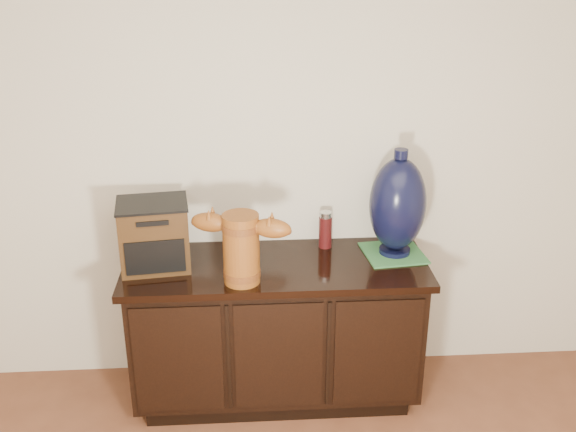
{
  "coord_description": "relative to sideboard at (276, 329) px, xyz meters",
  "views": [
    {
      "loc": [
        -0.13,
        -0.66,
        2.22
      ],
      "look_at": [
        0.06,
        2.18,
        1.02
      ],
      "focal_mm": 42.0,
      "sensor_mm": 36.0,
      "label": 1
    }
  ],
  "objects": [
    {
      "name": "tv_radio",
      "position": [
        -0.57,
        0.02,
        0.53
      ],
      "size": [
        0.35,
        0.3,
        0.33
      ],
      "rotation": [
        0.0,
        0.0,
        0.12
      ],
      "color": "#3A230E",
      "rests_on": "sideboard"
    },
    {
      "name": "spray_can",
      "position": [
        0.26,
        0.18,
        0.46
      ],
      "size": [
        0.07,
        0.07,
        0.19
      ],
      "color": "#5D1011",
      "rests_on": "sideboard"
    },
    {
      "name": "lamp_base",
      "position": [
        0.59,
        0.07,
        0.63
      ],
      "size": [
        0.3,
        0.3,
        0.53
      ],
      "rotation": [
        0.0,
        0.0,
        0.12
      ],
      "color": "black",
      "rests_on": "green_mat"
    },
    {
      "name": "sideboard",
      "position": [
        0.0,
        0.0,
        0.0
      ],
      "size": [
        1.46,
        0.56,
        0.75
      ],
      "color": "black",
      "rests_on": "ground"
    },
    {
      "name": "green_mat",
      "position": [
        0.59,
        0.07,
        0.37
      ],
      "size": [
        0.32,
        0.32,
        0.01
      ],
      "primitive_type": "cube",
      "rotation": [
        0.0,
        0.0,
        0.12
      ],
      "color": "#316E39",
      "rests_on": "sideboard"
    },
    {
      "name": "terracotta_vessel",
      "position": [
        -0.16,
        -0.17,
        0.55
      ],
      "size": [
        0.46,
        0.22,
        0.33
      ],
      "rotation": [
        0.0,
        0.0,
        -0.3
      ],
      "color": "brown",
      "rests_on": "sideboard"
    }
  ]
}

